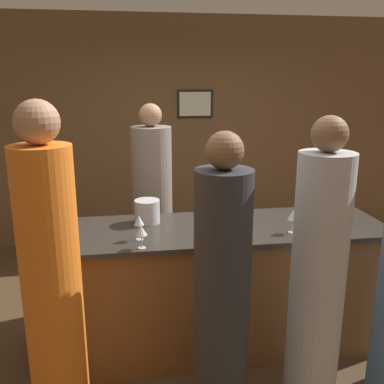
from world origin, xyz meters
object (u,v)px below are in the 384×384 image
(guest_0, at_px, (317,283))
(wine_bottle_1, at_px, (343,207))
(bartender, at_px, (153,214))
(guest_2, at_px, (53,295))
(wine_bottle_2, at_px, (65,211))
(ice_bucket, at_px, (147,211))
(wine_bottle_0, at_px, (237,207))
(guest_1, at_px, (222,296))

(guest_0, distance_m, wine_bottle_1, 0.93)
(guest_0, xyz_separation_m, wine_bottle_1, (0.52, 0.73, 0.23))
(bartender, distance_m, guest_2, 1.70)
(wine_bottle_2, bearing_deg, bartender, 39.12)
(guest_0, xyz_separation_m, wine_bottle_2, (-1.57, 0.99, 0.22))
(wine_bottle_1, xyz_separation_m, ice_bucket, (-1.48, 0.22, -0.03))
(bartender, relative_size, wine_bottle_2, 6.63)
(wine_bottle_0, xyz_separation_m, wine_bottle_1, (0.78, -0.19, 0.02))
(wine_bottle_0, xyz_separation_m, ice_bucket, (-0.70, 0.03, -0.01))
(bartender, bearing_deg, wine_bottle_2, 39.12)
(bartender, distance_m, guest_1, 1.58)
(ice_bucket, bearing_deg, wine_bottle_0, -2.06)
(guest_0, xyz_separation_m, ice_bucket, (-0.96, 0.95, 0.20))
(wine_bottle_0, relative_size, wine_bottle_2, 0.94)
(ice_bucket, bearing_deg, bartender, 82.71)
(bartender, height_order, wine_bottle_1, bartender)
(guest_0, relative_size, guest_1, 1.04)
(bartender, distance_m, wine_bottle_1, 1.64)
(wine_bottle_0, bearing_deg, guest_0, -74.36)
(guest_1, relative_size, wine_bottle_2, 6.43)
(wine_bottle_1, height_order, ice_bucket, wine_bottle_1)
(guest_1, bearing_deg, ice_bucket, 111.40)
(wine_bottle_2, relative_size, ice_bucket, 1.44)
(guest_0, height_order, ice_bucket, guest_0)
(bartender, height_order, guest_1, bartender)
(wine_bottle_0, relative_size, ice_bucket, 1.35)
(guest_0, distance_m, guest_2, 1.52)
(wine_bottle_2, bearing_deg, ice_bucket, -3.59)
(bartender, xyz_separation_m, guest_2, (-0.64, -1.57, 0.07))
(wine_bottle_0, relative_size, wine_bottle_1, 0.85)
(guest_1, bearing_deg, bartender, 100.83)
(guest_1, bearing_deg, wine_bottle_2, 134.86)
(bartender, relative_size, wine_bottle_1, 6.03)
(bartender, xyz_separation_m, guest_1, (0.30, -1.55, -0.02))
(guest_1, distance_m, ice_bucket, 1.05)
(guest_0, bearing_deg, bartender, 119.57)
(guest_0, xyz_separation_m, guest_2, (-1.52, -0.02, 0.06))
(wine_bottle_1, xyz_separation_m, wine_bottle_2, (-2.09, 0.26, -0.02))
(wine_bottle_1, bearing_deg, wine_bottle_2, 172.97)
(wine_bottle_0, bearing_deg, ice_bucket, 177.94)
(bartender, xyz_separation_m, ice_bucket, (-0.08, -0.60, 0.21))
(guest_0, relative_size, wine_bottle_2, 6.69)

